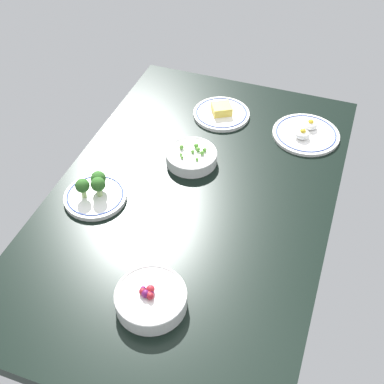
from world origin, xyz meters
The scene contains 6 objects.
dining_table centered at (0.00, 0.00, 2.00)cm, with size 132.14×82.76×4.00cm, color black.
bowl_berries centered at (39.04, 3.15, 6.58)cm, with size 17.95×17.95×6.49cm.
plate_cheese centered at (-42.44, -3.89, 5.09)cm, with size 20.18×20.18×4.31cm.
plate_broccoli centered at (10.25, -27.12, 6.27)cm, with size 18.75×18.75×8.22cm.
plate_eggs centered at (-40.99, 26.83, 4.98)cm, with size 22.80×22.80×4.65cm.
bowl_peas centered at (-15.12, -5.55, 6.16)cm, with size 16.59×16.59×5.17cm.
Camera 1 is at (102.10, 36.25, 112.79)cm, focal length 47.65 mm.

